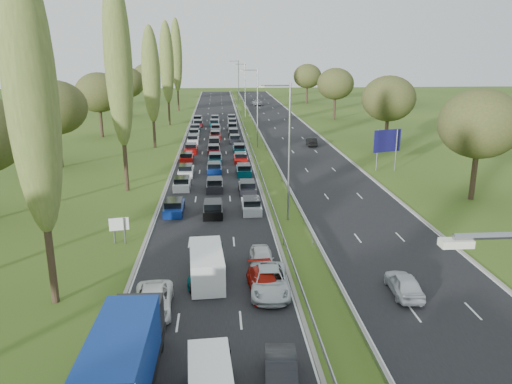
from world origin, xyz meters
name	(u,v)px	position (x,y,z in m)	size (l,w,h in m)	color
ground	(256,145)	(4.50, 80.00, 0.00)	(260.00, 260.00, 0.00)	#314A17
near_carriageway	(214,143)	(-2.25, 82.50, 0.00)	(10.50, 215.00, 0.04)	black
far_carriageway	(296,142)	(11.25, 82.50, 0.00)	(10.50, 215.00, 0.04)	black
central_reservation	(255,139)	(4.50, 82.50, 0.55)	(2.36, 215.00, 0.32)	gray
lamp_columns	(257,109)	(4.50, 78.00, 6.00)	(0.18, 140.18, 12.00)	gray
poplar_row	(140,68)	(-11.50, 68.17, 12.39)	(2.80, 127.80, 22.44)	#2D2116
woodland_left	(46,111)	(-22.00, 62.63, 7.68)	(8.00, 166.00, 11.10)	#2D2116
woodland_right	(409,104)	(24.00, 66.67, 7.68)	(8.00, 153.00, 11.10)	#2D2116
traffic_queue_fill	(214,146)	(-2.22, 77.59, 0.44)	(9.12, 68.28, 0.80)	navy
near_car_2	(153,301)	(-5.51, 27.36, 0.68)	(2.19, 4.75, 1.32)	white
near_car_7	(207,267)	(-2.48, 31.66, 0.78)	(2.13, 5.25, 1.52)	#05454F
near_car_9	(281,375)	(1.03, 20.04, 0.70)	(1.44, 4.14, 1.36)	black
near_car_10	(269,281)	(1.45, 29.31, 0.73)	(2.36, 5.13, 1.42)	silver
near_car_11	(264,282)	(1.10, 29.31, 0.68)	(1.85, 4.54, 1.32)	#A4150A
near_car_12	(262,259)	(1.30, 32.94, 0.70)	(1.60, 3.98, 1.35)	silver
far_car_0	(404,284)	(9.73, 28.38, 0.71)	(1.62, 4.04, 1.38)	#B8BDC3
far_car_1	(312,142)	(13.19, 78.60, 0.67)	(1.38, 3.96, 1.31)	black
far_car_2	(257,102)	(9.39, 141.31, 0.78)	(2.52, 5.46, 1.52)	gray
blue_lorry	(126,357)	(-5.69, 20.14, 1.88)	(2.37, 8.55, 3.61)	black
white_van_front	(211,384)	(-2.07, 19.27, 0.96)	(1.81, 4.63, 1.86)	white
white_van_rear	(207,264)	(-2.47, 31.38, 1.10)	(2.09, 5.33, 2.14)	white
info_sign	(119,227)	(-9.40, 38.34, 1.37)	(1.49, 0.39, 2.10)	gray
direction_sign	(387,143)	(19.40, 61.08, 3.57)	(3.81, 1.40, 5.20)	gray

